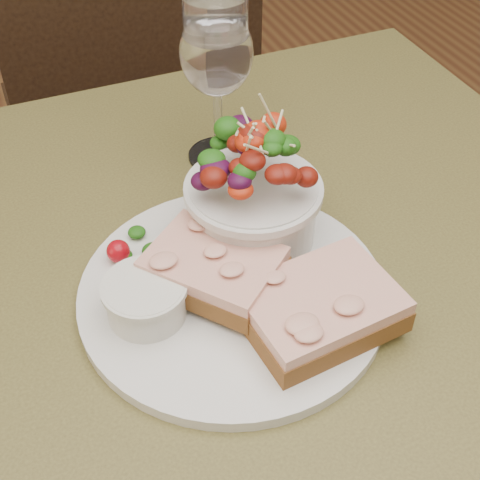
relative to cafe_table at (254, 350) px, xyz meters
name	(u,v)px	position (x,y,z in m)	size (l,w,h in m)	color
cafe_table	(254,350)	(0.00, 0.00, 0.00)	(0.80, 0.80, 0.75)	#413A1C
chair_far	(134,186)	(0.05, 0.75, -0.36)	(0.42, 0.42, 0.90)	black
dinner_plate	(232,292)	(-0.03, -0.01, 0.11)	(0.28, 0.28, 0.01)	silver
sandwich_front	(320,307)	(0.03, -0.07, 0.13)	(0.14, 0.11, 0.03)	#482F13
sandwich_back	(214,268)	(-0.04, 0.00, 0.14)	(0.13, 0.14, 0.03)	#482F13
ramekin	(146,298)	(-0.10, -0.01, 0.13)	(0.07, 0.07, 0.04)	silver
salad_bowl	(253,187)	(0.02, 0.05, 0.17)	(0.12, 0.12, 0.13)	silver
garnish	(127,247)	(-0.10, 0.07, 0.12)	(0.05, 0.04, 0.02)	#0A390A
wine_glass	(217,58)	(0.04, 0.20, 0.22)	(0.08, 0.08, 0.18)	white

